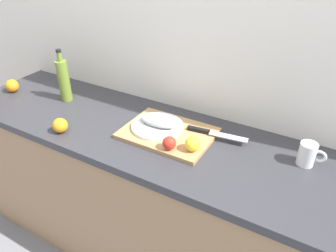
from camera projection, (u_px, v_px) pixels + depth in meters
name	position (u px, v px, depth m)	size (l,w,h in m)	color
ground_plane	(140.00, 245.00, 2.08)	(12.00, 12.00, 0.00)	slate
back_wall	(165.00, 41.00, 1.66)	(3.20, 0.05, 2.50)	white
kitchen_counter	(137.00, 193.00, 1.84)	(2.00, 0.60, 0.90)	#9E7A56
cutting_board	(168.00, 133.00, 1.54)	(0.43, 0.31, 0.02)	tan
white_plate	(157.00, 126.00, 1.56)	(0.25, 0.25, 0.01)	white
fish_fillet	(157.00, 122.00, 1.55)	(0.19, 0.08, 0.04)	#999E99
chef_knife	(209.00, 132.00, 1.51)	(0.29, 0.06, 0.02)	silver
lemon_0	(192.00, 144.00, 1.39)	(0.07, 0.07, 0.07)	yellow
tomato_0	(169.00, 143.00, 1.40)	(0.06, 0.06, 0.06)	red
olive_oil_bottle	(64.00, 80.00, 1.80)	(0.06, 0.06, 0.30)	olive
coffee_mug_0	(308.00, 154.00, 1.33)	(0.11, 0.07, 0.10)	white
orange_0	(12.00, 86.00, 1.94)	(0.08, 0.08, 0.08)	orange
orange_2	(60.00, 125.00, 1.55)	(0.07, 0.07, 0.07)	orange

